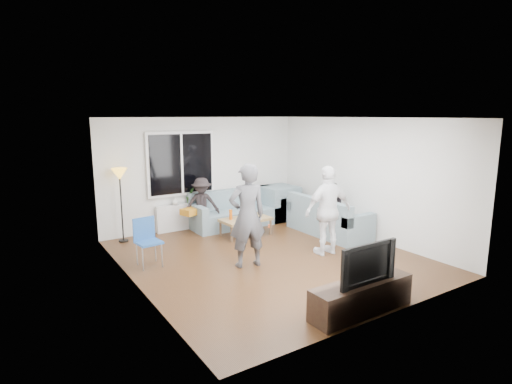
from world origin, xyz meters
TOP-DOWN VIEW (x-y plane):
  - floor at (0.00, 0.00)m, footprint 5.00×5.50m
  - ceiling at (0.00, 0.00)m, footprint 5.00×5.50m
  - wall_back at (0.00, 2.77)m, footprint 5.00×0.04m
  - wall_front at (0.00, -2.77)m, footprint 5.00×0.04m
  - wall_left at (-2.52, 0.00)m, footprint 0.04×5.50m
  - wall_right at (2.52, 0.00)m, footprint 0.04×5.50m
  - window_frame at (-0.60, 2.69)m, footprint 1.62×0.06m
  - window_glass at (-0.60, 2.65)m, footprint 1.50×0.02m
  - window_mullion at (-0.60, 2.64)m, footprint 0.05×0.03m
  - radiator at (-0.60, 2.65)m, footprint 1.30×0.12m
  - potted_plant at (-0.43, 2.62)m, footprint 0.22×0.18m
  - vase at (-0.80, 2.62)m, footprint 0.19×0.19m
  - sofa_back_section at (0.65, 2.27)m, footprint 2.30×0.85m
  - sofa_right_section at (2.02, 0.55)m, footprint 2.00×0.85m
  - sofa_corner at (1.87, 2.27)m, footprint 0.85×0.85m
  - cushion_yellow at (-0.59, 2.25)m, footprint 0.46×0.43m
  - cushion_red at (-0.43, 2.33)m, footprint 0.40×0.35m
  - coffee_table at (0.36, 1.43)m, footprint 1.13×0.65m
  - pitcher at (0.27, 1.40)m, footprint 0.17×0.17m
  - side_chair at (-2.05, 0.76)m, footprint 0.44×0.44m
  - floor_lamp at (-2.05, 2.48)m, footprint 0.32×0.32m
  - player_left at (-0.58, -0.17)m, footprint 0.74×0.55m
  - player_right at (1.06, -0.45)m, footprint 1.04×0.52m
  - spectator_right at (2.02, 0.45)m, footprint 0.56×0.66m
  - spectator_back at (-0.29, 2.30)m, footprint 0.92×0.71m
  - tv_console at (-0.19, -2.50)m, footprint 1.60×0.40m
  - television at (-0.19, -2.50)m, footprint 0.98×0.13m
  - bottle_c at (0.37, 1.59)m, footprint 0.07×0.07m
  - bottle_a at (0.03, 1.51)m, footprint 0.07×0.07m
  - bottle_b at (0.24, 1.35)m, footprint 0.08×0.08m

SIDE VIEW (x-z plane):
  - floor at x=0.00m, z-range -0.04..0.00m
  - coffee_table at x=0.36m, z-range 0.00..0.40m
  - tv_console at x=-0.19m, z-range 0.00..0.44m
  - radiator at x=-0.60m, z-range 0.00..0.62m
  - sofa_back_section at x=0.65m, z-range 0.00..0.85m
  - sofa_right_section at x=2.02m, z-range 0.00..0.85m
  - sofa_corner at x=1.87m, z-range 0.00..0.85m
  - side_chair at x=-2.05m, z-range 0.00..0.86m
  - pitcher at x=0.27m, z-range 0.40..0.57m
  - bottle_c at x=0.37m, z-range 0.40..0.58m
  - cushion_yellow at x=-0.59m, z-range 0.44..0.58m
  - cushion_red at x=-0.43m, z-range 0.45..0.57m
  - bottle_b at x=0.24m, z-range 0.40..0.62m
  - bottle_a at x=0.03m, z-range 0.40..0.62m
  - spectator_right at x=2.02m, z-range 0.00..1.18m
  - spectator_back at x=-0.29m, z-range 0.00..1.25m
  - vase at x=-0.80m, z-range 0.62..0.79m
  - television at x=-0.19m, z-range 0.44..1.00m
  - floor_lamp at x=-2.05m, z-range 0.00..1.56m
  - potted_plant at x=-0.43m, z-range 0.62..0.98m
  - player_right at x=1.06m, z-range 0.00..1.72m
  - player_left at x=-0.58m, z-range 0.00..1.84m
  - wall_back at x=0.00m, z-range 0.00..2.60m
  - wall_front at x=0.00m, z-range 0.00..2.60m
  - wall_left at x=-2.52m, z-range 0.00..2.60m
  - wall_right at x=2.52m, z-range 0.00..2.60m
  - window_frame at x=-0.60m, z-range 0.81..2.29m
  - window_glass at x=-0.60m, z-range 0.88..2.23m
  - window_mullion at x=-0.60m, z-range 0.88..2.23m
  - ceiling at x=0.00m, z-range 2.60..2.64m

